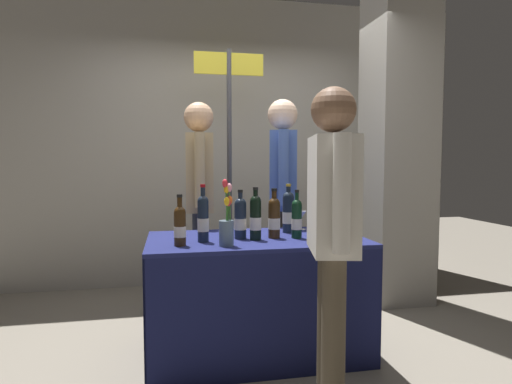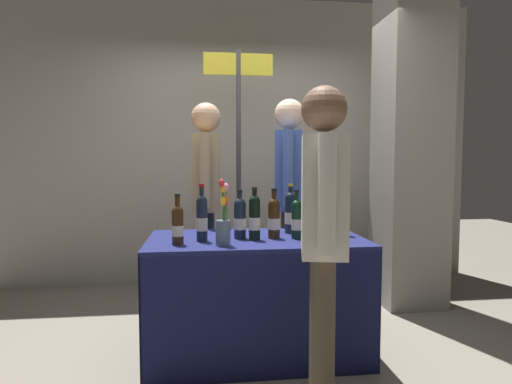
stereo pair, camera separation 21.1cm
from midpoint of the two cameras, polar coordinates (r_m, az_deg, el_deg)
The scene contains 20 objects.
ground_plane at distance 3.06m, azimuth 2.11°, elevation -20.51°, with size 12.00×12.00×0.00m, color gray.
back_partition at distance 4.54m, azimuth -1.37°, elevation 6.60°, with size 5.06×0.12×2.95m, color #9E998E.
concrete_pillar at distance 4.10m, azimuth 21.39°, elevation 11.00°, with size 0.53×0.53×3.57m, color gray.
tasting_table at distance 2.88m, azimuth 2.14°, elevation -10.81°, with size 1.40×0.78×0.77m.
featured_wine_bottle at distance 2.68m, azimuth -4.99°, elevation -3.38°, with size 0.07×0.07×0.36m.
display_bottle_0 at distance 2.65m, azimuth 10.59°, elevation -4.10°, with size 0.08×0.08×0.30m.
display_bottle_1 at distance 2.72m, azimuth 2.03°, elevation -3.34°, with size 0.07×0.07×0.34m.
display_bottle_2 at distance 2.77m, azimuth 0.03°, elevation -3.42°, with size 0.08×0.08×0.32m.
display_bottle_3 at distance 2.79m, azimuth 7.61°, elevation -3.53°, with size 0.07×0.07×0.32m.
display_bottle_4 at distance 2.79m, azimuth 4.59°, elevation -3.36°, with size 0.08×0.08×0.33m.
display_bottle_5 at distance 3.00m, azimuth 6.64°, elevation -2.63°, with size 0.08×0.08×0.34m.
display_bottle_6 at distance 2.59m, azimuth -8.11°, elevation -4.26°, with size 0.07×0.07×0.31m.
display_bottle_7 at distance 2.96m, azimuth 13.63°, elevation -3.14°, with size 0.07×0.07×0.31m.
display_bottle_8 at distance 2.88m, azimuth 10.72°, elevation -3.15°, with size 0.08×0.08×0.33m.
wine_glass_near_vendor at distance 3.15m, azimuth 8.46°, elevation -3.17°, with size 0.08×0.08×0.14m.
flower_vase at distance 2.54m, azimuth -1.99°, elevation -4.28°, with size 0.09×0.09×0.40m.
vendor_presenter at distance 3.51m, azimuth 6.15°, elevation 0.95°, with size 0.31×0.61×1.78m.
vendor_assistant at distance 3.54m, azimuth -4.91°, elevation 0.71°, with size 0.24×0.62×1.75m.
taster_foreground_right at distance 2.17m, azimuth 11.69°, elevation -3.67°, with size 0.29×0.57×1.64m.
booth_signpost at distance 3.88m, azimuth -0.77°, elevation 6.53°, with size 0.62×0.04×2.27m.
Camera 2 is at (-0.34, -2.76, 1.27)m, focal length 30.03 mm.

